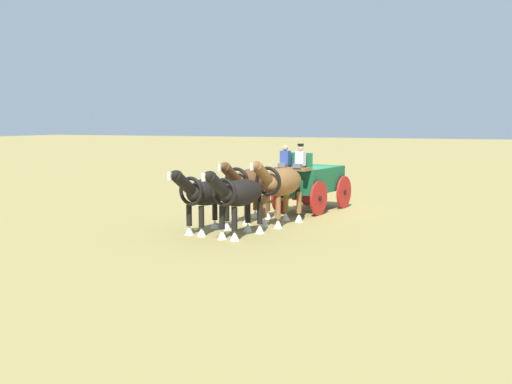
{
  "coord_description": "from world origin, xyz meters",
  "views": [
    {
      "loc": [
        23.37,
        7.36,
        3.61
      ],
      "look_at": [
        4.47,
        -0.64,
        1.2
      ],
      "focal_mm": 42.12,
      "sensor_mm": 36.0,
      "label": 1
    }
  ],
  "objects_px": {
    "draft_horse_rear_near": "(280,184)",
    "draft_horse_lead_off": "(205,193)",
    "draft_horse_lead_near": "(239,195)",
    "show_wagon": "(311,180)",
    "draft_horse_rear_off": "(249,184)"
  },
  "relations": [
    {
      "from": "draft_horse_rear_near",
      "to": "draft_horse_lead_off",
      "type": "xyz_separation_m",
      "value": [
        2.37,
        -1.7,
        -0.16
      ]
    },
    {
      "from": "draft_horse_rear_off",
      "to": "draft_horse_lead_off",
      "type": "distance_m",
      "value": 2.62
    },
    {
      "from": "show_wagon",
      "to": "draft_horse_lead_off",
      "type": "height_order",
      "value": "show_wagon"
    },
    {
      "from": "draft_horse_rear_off",
      "to": "draft_horse_lead_near",
      "type": "height_order",
      "value": "draft_horse_rear_off"
    },
    {
      "from": "draft_horse_rear_near",
      "to": "draft_horse_rear_off",
      "type": "bearing_deg",
      "value": -99.22
    },
    {
      "from": "show_wagon",
      "to": "draft_horse_lead_near",
      "type": "bearing_deg",
      "value": -3.29
    },
    {
      "from": "draft_horse_lead_off",
      "to": "draft_horse_lead_near",
      "type": "bearing_deg",
      "value": 80.38
    },
    {
      "from": "draft_horse_rear_near",
      "to": "draft_horse_lead_near",
      "type": "xyz_separation_m",
      "value": [
        2.59,
        -0.42,
        -0.13
      ]
    },
    {
      "from": "draft_horse_rear_near",
      "to": "draft_horse_lead_near",
      "type": "bearing_deg",
      "value": -9.21
    },
    {
      "from": "draft_horse_rear_near",
      "to": "draft_horse_lead_off",
      "type": "bearing_deg",
      "value": -35.64
    },
    {
      "from": "draft_horse_rear_near",
      "to": "draft_horse_rear_off",
      "type": "xyz_separation_m",
      "value": [
        -0.21,
        -1.28,
        -0.08
      ]
    },
    {
      "from": "draft_horse_rear_off",
      "to": "draft_horse_lead_near",
      "type": "xyz_separation_m",
      "value": [
        2.8,
        0.86,
        -0.05
      ]
    },
    {
      "from": "show_wagon",
      "to": "draft_horse_rear_near",
      "type": "distance_m",
      "value": 3.71
    },
    {
      "from": "draft_horse_rear_off",
      "to": "draft_horse_lead_off",
      "type": "height_order",
      "value": "draft_horse_rear_off"
    },
    {
      "from": "show_wagon",
      "to": "draft_horse_lead_near",
      "type": "height_order",
      "value": "show_wagon"
    }
  ]
}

